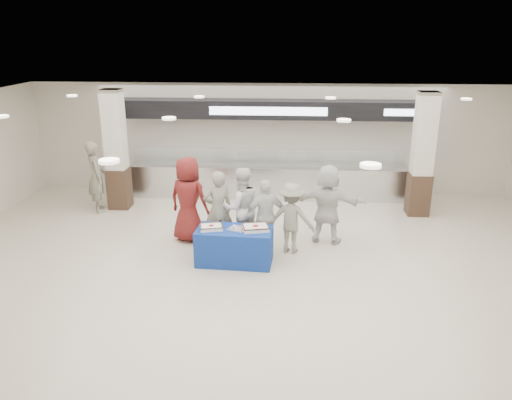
# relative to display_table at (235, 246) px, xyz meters

# --- Properties ---
(ground) EXTENTS (14.00, 14.00, 0.00)m
(ground) POSITION_rel_display_table_xyz_m (0.50, -0.94, -0.38)
(ground) COLOR beige
(ground) RESTS_ON ground
(serving_line) EXTENTS (8.70, 0.85, 2.80)m
(serving_line) POSITION_rel_display_table_xyz_m (0.50, 4.46, 0.78)
(serving_line) COLOR silver
(serving_line) RESTS_ON ground
(column_left) EXTENTS (0.55, 0.55, 3.20)m
(column_left) POSITION_rel_display_table_xyz_m (-3.50, 3.26, 1.15)
(column_left) COLOR #332117
(column_left) RESTS_ON ground
(column_right) EXTENTS (0.55, 0.55, 3.20)m
(column_right) POSITION_rel_display_table_xyz_m (4.50, 3.26, 1.15)
(column_right) COLOR #332117
(column_right) RESTS_ON ground
(display_table) EXTENTS (1.60, 0.87, 0.75)m
(display_table) POSITION_rel_display_table_xyz_m (0.00, 0.00, 0.00)
(display_table) COLOR navy
(display_table) RESTS_ON ground
(sheet_cake_left) EXTENTS (0.52, 0.44, 0.10)m
(sheet_cake_left) POSITION_rel_display_table_xyz_m (-0.47, -0.02, 0.42)
(sheet_cake_left) COLOR white
(sheet_cake_left) RESTS_ON display_table
(sheet_cake_right) EXTENTS (0.59, 0.51, 0.11)m
(sheet_cake_right) POSITION_rel_display_table_xyz_m (0.44, -0.00, 0.43)
(sheet_cake_right) COLOR white
(sheet_cake_right) RESTS_ON display_table
(cupcake_tray) EXTENTS (0.44, 0.39, 0.06)m
(cupcake_tray) POSITION_rel_display_table_xyz_m (0.06, -0.01, 0.40)
(cupcake_tray) COLOR silver
(cupcake_tray) RESTS_ON display_table
(civilian_maroon) EXTENTS (1.12, 0.93, 1.98)m
(civilian_maroon) POSITION_rel_display_table_xyz_m (-1.16, 1.12, 0.61)
(civilian_maroon) COLOR maroon
(civilian_maroon) RESTS_ON ground
(soldier_a) EXTENTS (0.75, 0.61, 1.76)m
(soldier_a) POSITION_rel_display_table_xyz_m (-0.44, 0.79, 0.51)
(soldier_a) COLOR slate
(soldier_a) RESTS_ON ground
(chef_tall) EXTENTS (1.08, 0.97, 1.81)m
(chef_tall) POSITION_rel_display_table_xyz_m (0.06, 0.91, 0.53)
(chef_tall) COLOR silver
(chef_tall) RESTS_ON ground
(chef_short) EXTENTS (1.03, 0.65, 1.63)m
(chef_short) POSITION_rel_display_table_xyz_m (0.62, 0.64, 0.44)
(chef_short) COLOR silver
(chef_short) RESTS_ON ground
(soldier_b) EXTENTS (1.12, 0.80, 1.57)m
(soldier_b) POSITION_rel_display_table_xyz_m (1.17, 0.64, 0.41)
(soldier_b) COLOR slate
(soldier_b) RESTS_ON ground
(civilian_white) EXTENTS (1.78, 0.90, 1.83)m
(civilian_white) POSITION_rel_display_table_xyz_m (1.98, 1.24, 0.54)
(civilian_white) COLOR silver
(civilian_white) RESTS_ON ground
(soldier_bg) EXTENTS (0.72, 0.83, 1.91)m
(soldier_bg) POSITION_rel_display_table_xyz_m (-3.98, 2.94, 0.58)
(soldier_bg) COLOR slate
(soldier_bg) RESTS_ON ground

